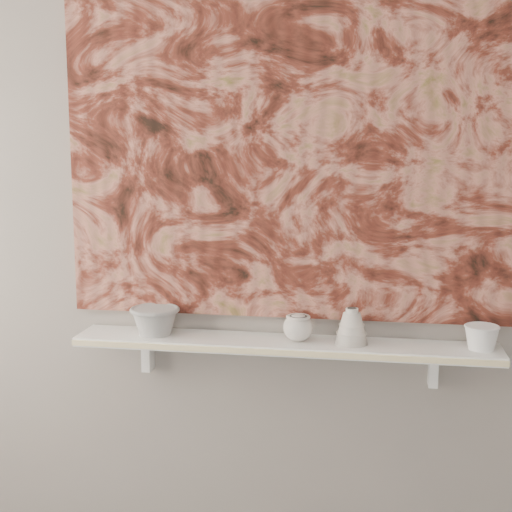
% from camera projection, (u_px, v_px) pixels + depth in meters
% --- Properties ---
extents(wall_back, '(3.60, 0.00, 3.60)m').
position_uv_depth(wall_back, '(288.00, 211.00, 2.38)').
color(wall_back, gray).
rests_on(wall_back, floor).
extents(shelf, '(1.40, 0.18, 0.03)m').
position_uv_depth(shelf, '(283.00, 345.00, 2.35)').
color(shelf, white).
rests_on(shelf, wall_back).
extents(shelf_stripe, '(1.40, 0.01, 0.02)m').
position_uv_depth(shelf_stripe, '(280.00, 353.00, 2.26)').
color(shelf_stripe, beige).
rests_on(shelf_stripe, shelf).
extents(bracket_left, '(0.03, 0.06, 0.12)m').
position_uv_depth(bracket_left, '(148.00, 354.00, 2.51)').
color(bracket_left, white).
rests_on(bracket_left, wall_back).
extents(bracket_right, '(0.03, 0.06, 0.12)m').
position_uv_depth(bracket_right, '(433.00, 368.00, 2.35)').
color(bracket_right, white).
rests_on(bracket_right, wall_back).
extents(painting, '(1.50, 0.02, 1.10)m').
position_uv_depth(painting, '(288.00, 153.00, 2.33)').
color(painting, maroon).
rests_on(painting, wall_back).
extents(house_motif, '(0.09, 0.00, 0.08)m').
position_uv_depth(house_motif, '(425.00, 250.00, 2.30)').
color(house_motif, black).
rests_on(house_motif, painting).
extents(bowl_grey, '(0.21, 0.21, 0.10)m').
position_uv_depth(bowl_grey, '(155.00, 320.00, 2.42)').
color(bowl_grey, '#A1A19F').
rests_on(bowl_grey, shelf).
extents(cup_cream, '(0.12, 0.12, 0.09)m').
position_uv_depth(cup_cream, '(298.00, 328.00, 2.34)').
color(cup_cream, beige).
rests_on(cup_cream, shelf).
extents(bell_vessel, '(0.11, 0.11, 0.12)m').
position_uv_depth(bell_vessel, '(352.00, 326.00, 2.30)').
color(bell_vessel, beige).
rests_on(bell_vessel, shelf).
extents(bowl_white, '(0.14, 0.14, 0.08)m').
position_uv_depth(bowl_white, '(482.00, 337.00, 2.24)').
color(bowl_white, white).
rests_on(bowl_white, shelf).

